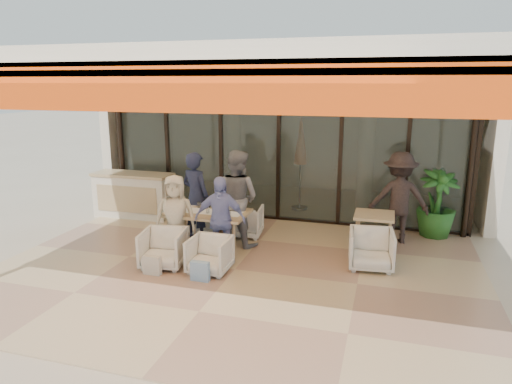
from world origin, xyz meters
TOP-DOWN VIEW (x-y plane):
  - ground at (0.00, 0.00)m, footprint 70.00×70.00m
  - terrace_floor at (0.00, 0.00)m, footprint 8.00×6.00m
  - terrace_structure at (0.00, -0.26)m, footprint 8.00×6.00m
  - glass_storefront at (0.00, 3.00)m, footprint 8.08×0.10m
  - interior_block at (0.01, 5.31)m, footprint 9.05×3.62m
  - host_counter at (-3.26, 2.30)m, footprint 1.85×0.65m
  - dining_table at (-0.81, 0.78)m, footprint 1.50×0.90m
  - chair_far_left at (-1.22, 1.72)m, footprint 0.65×0.62m
  - chair_far_right at (-0.38, 1.72)m, footprint 0.74×0.71m
  - chair_near_left at (-1.22, -0.18)m, footprint 0.80×0.76m
  - chair_near_right at (-0.38, -0.18)m, footprint 0.65×0.61m
  - diner_navy at (-1.22, 1.22)m, footprint 0.75×0.62m
  - diner_grey at (-0.38, 1.22)m, footprint 1.04×0.90m
  - diner_cream at (-1.22, 0.32)m, footprint 0.83×0.65m
  - diner_periwinkle at (-0.38, 0.32)m, footprint 0.93×0.49m
  - tote_bag_cream at (-1.22, -0.58)m, footprint 0.30×0.10m
  - tote_bag_blue at (-0.38, -0.58)m, footprint 0.30×0.10m
  - side_table at (2.16, 1.49)m, footprint 0.70×0.70m
  - side_chair at (2.16, 0.74)m, footprint 0.78×0.74m
  - standing_woman at (2.57, 2.21)m, footprint 1.24×0.83m
  - potted_palm at (3.32, 2.78)m, footprint 0.98×0.98m

SIDE VIEW (x-z plane):
  - ground at x=0.00m, z-range 0.00..0.00m
  - terrace_floor at x=0.00m, z-range 0.00..0.01m
  - tote_bag_cream at x=-1.22m, z-range 0.00..0.34m
  - tote_bag_blue at x=-0.38m, z-range 0.00..0.34m
  - chair_far_left at x=-1.22m, z-range 0.00..0.61m
  - chair_near_right at x=-0.38m, z-range 0.00..0.66m
  - chair_far_right at x=-0.38m, z-range 0.00..0.70m
  - chair_near_left at x=-1.22m, z-range 0.00..0.72m
  - side_chair at x=2.16m, z-range 0.00..0.74m
  - host_counter at x=-3.26m, z-range 0.01..1.05m
  - side_table at x=2.16m, z-range 0.27..1.01m
  - dining_table at x=-0.81m, z-range 0.22..1.15m
  - potted_palm at x=3.32m, z-range 0.00..1.39m
  - diner_cream at x=-1.22m, z-range 0.00..1.49m
  - diner_periwinkle at x=-0.38m, z-range 0.00..1.52m
  - diner_navy at x=-1.22m, z-range 0.00..1.77m
  - standing_woman at x=2.57m, z-range 0.00..1.79m
  - diner_grey at x=-0.38m, z-range 0.00..1.84m
  - glass_storefront at x=0.00m, z-range 0.00..3.20m
  - interior_block at x=0.01m, z-range 0.47..3.99m
  - terrace_structure at x=0.00m, z-range 1.55..4.95m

